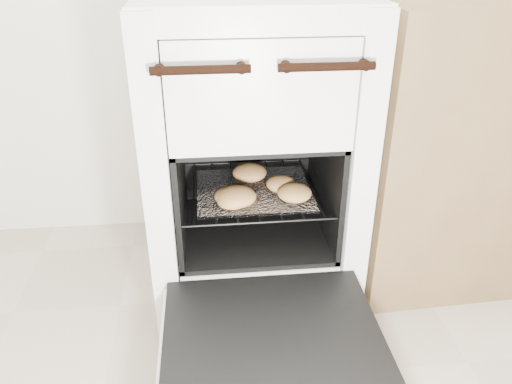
% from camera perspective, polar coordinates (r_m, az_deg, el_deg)
% --- Properties ---
extents(stove, '(0.60, 0.67, 0.92)m').
position_cam_1_polar(stove, '(1.55, -0.57, 4.14)').
color(stove, silver).
rests_on(stove, ground).
extents(oven_door, '(0.54, 0.42, 0.04)m').
position_cam_1_polar(oven_door, '(1.27, 1.77, -15.77)').
color(oven_door, black).
rests_on(oven_door, stove).
extents(oven_rack, '(0.44, 0.42, 0.01)m').
position_cam_1_polar(oven_rack, '(1.53, -0.31, 0.35)').
color(oven_rack, black).
rests_on(oven_rack, stove).
extents(foil_sheet, '(0.34, 0.30, 0.01)m').
position_cam_1_polar(foil_sheet, '(1.51, -0.24, 0.20)').
color(foil_sheet, white).
rests_on(foil_sheet, oven_rack).
extents(baked_rolls, '(0.31, 0.30, 0.05)m').
position_cam_1_polar(baked_rolls, '(1.46, -0.26, 0.33)').
color(baked_rolls, '#E1A75A').
rests_on(baked_rolls, foil_sheet).
extents(counter, '(0.93, 0.64, 0.91)m').
position_cam_1_polar(counter, '(1.86, 24.22, 5.74)').
color(counter, brown).
rests_on(counter, ground).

